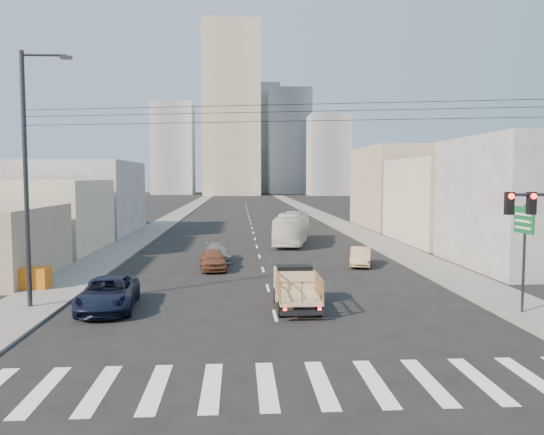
{
  "coord_description": "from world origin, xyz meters",
  "views": [
    {
      "loc": [
        -1.61,
        -21.36,
        6.19
      ],
      "look_at": [
        0.64,
        14.35,
        3.5
      ],
      "focal_mm": 35.0,
      "sensor_mm": 36.0,
      "label": 1
    }
  ],
  "objects": [
    {
      "name": "midrise_east",
      "position": [
        30.0,
        165.0,
        14.0
      ],
      "size": [
        14.0,
        14.0,
        28.0
      ],
      "primitive_type": "cube",
      "color": "gray",
      "rests_on": "ground"
    },
    {
      "name": "streetlamp_left",
      "position": [
        -11.39,
        4.0,
        6.44
      ],
      "size": [
        2.36,
        0.25,
        12.0
      ],
      "color": "#2D2D33",
      "rests_on": "ground"
    },
    {
      "name": "midrise_back",
      "position": [
        6.0,
        200.0,
        22.0
      ],
      "size": [
        18.0,
        18.0,
        44.0
      ],
      "primitive_type": "cube",
      "color": "gray",
      "rests_on": "ground"
    },
    {
      "name": "bldg_left_mid",
      "position": [
        -19.0,
        24.0,
        3.0
      ],
      "size": [
        11.0,
        12.0,
        6.0
      ],
      "primitive_type": "cube",
      "color": "#BAB296",
      "rests_on": "ground"
    },
    {
      "name": "sidewalk_left",
      "position": [
        -11.75,
        70.0,
        0.06
      ],
      "size": [
        3.5,
        180.0,
        0.12
      ],
      "primitive_type": "cube",
      "color": "slate",
      "rests_on": "ground"
    },
    {
      "name": "overhead_wires",
      "position": [
        0.0,
        1.5,
        8.97
      ],
      "size": [
        23.01,
        5.02,
        0.72
      ],
      "color": "black",
      "rests_on": "ground"
    },
    {
      "name": "bldg_right_mid",
      "position": [
        19.5,
        28.0,
        4.0
      ],
      "size": [
        11.0,
        14.0,
        8.0
      ],
      "primitive_type": "cube",
      "color": "#BAB296",
      "rests_on": "ground"
    },
    {
      "name": "sedan_tan",
      "position": [
        6.95,
        15.16,
        0.65
      ],
      "size": [
        2.31,
        4.16,
        1.3
      ],
      "primitive_type": "imported",
      "rotation": [
        0.0,
        0.0,
        -0.25
      ],
      "color": "tan",
      "rests_on": "ground"
    },
    {
      "name": "midrise_ne",
      "position": [
        18.0,
        185.0,
        20.0
      ],
      "size": [
        16.0,
        16.0,
        40.0
      ],
      "primitive_type": "cube",
      "color": "gray",
      "rests_on": "ground"
    },
    {
      "name": "sidewalk_right",
      "position": [
        11.75,
        70.0,
        0.06
      ],
      "size": [
        3.5,
        180.0,
        0.12
      ],
      "primitive_type": "cube",
      "color": "slate",
      "rests_on": "ground"
    },
    {
      "name": "bldg_left_far",
      "position": [
        -19.5,
        39.0,
        4.0
      ],
      "size": [
        12.0,
        16.0,
        8.0
      ],
      "primitive_type": "cube",
      "color": "gray",
      "rests_on": "ground"
    },
    {
      "name": "ground",
      "position": [
        0.0,
        0.0,
        0.0
      ],
      "size": [
        420.0,
        420.0,
        0.0
      ],
      "primitive_type": "plane",
      "color": "black",
      "rests_on": "ground"
    },
    {
      "name": "sedan_brown",
      "position": [
        -3.36,
        14.19,
        0.71
      ],
      "size": [
        2.12,
        4.32,
        1.42
      ],
      "primitive_type": "imported",
      "rotation": [
        0.0,
        0.0,
        0.11
      ],
      "color": "brown",
      "rests_on": "ground"
    },
    {
      "name": "sedan_grey",
      "position": [
        -3.21,
        17.67,
        0.62
      ],
      "size": [
        2.22,
        4.44,
        1.24
      ],
      "primitive_type": "imported",
      "rotation": [
        0.0,
        0.0,
        0.12
      ],
      "color": "slate",
      "rests_on": "ground"
    },
    {
      "name": "crosswalk",
      "position": [
        0.02,
        -6.0,
        0.01
      ],
      "size": [
        18.59,
        3.8,
        0.01
      ],
      "color": "silver",
      "rests_on": "ground"
    },
    {
      "name": "high_rise_tower",
      "position": [
        -4.0,
        170.0,
        30.0
      ],
      "size": [
        20.0,
        20.0,
        60.0
      ],
      "primitive_type": "cube",
      "color": "tan",
      "rests_on": "ground"
    },
    {
      "name": "bldg_right_near",
      "position": [
        19.0,
        14.0,
        4.5
      ],
      "size": [
        10.0,
        12.0,
        9.0
      ],
      "primitive_type": "cube",
      "color": "gray",
      "rests_on": "ground"
    },
    {
      "name": "green_sign",
      "position": [
        11.16,
        1.5,
        3.74
      ],
      "size": [
        0.18,
        1.6,
        5.0
      ],
      "color": "#2D2D33",
      "rests_on": "ground"
    },
    {
      "name": "flatbed_pickup",
      "position": [
        1.1,
        3.32,
        1.09
      ],
      "size": [
        1.95,
        4.41,
        1.9
      ],
      "color": "tan",
      "rests_on": "ground"
    },
    {
      "name": "midrise_nw",
      "position": [
        -26.0,
        180.0,
        17.0
      ],
      "size": [
        15.0,
        15.0,
        34.0
      ],
      "primitive_type": "cube",
      "color": "gray",
      "rests_on": "ground"
    },
    {
      "name": "bldg_right_far",
      "position": [
        20.0,
        44.0,
        5.0
      ],
      "size": [
        12.0,
        16.0,
        10.0
      ],
      "primitive_type": "cube",
      "color": "gray",
      "rests_on": "ground"
    },
    {
      "name": "lane_dashes",
      "position": [
        0.0,
        53.0,
        0.01
      ],
      "size": [
        0.15,
        104.0,
        0.01
      ],
      "color": "silver",
      "rests_on": "ground"
    },
    {
      "name": "crate_stack",
      "position": [
        -13.0,
        8.22,
        0.69
      ],
      "size": [
        1.8,
        1.2,
        1.14
      ],
      "color": "#C86412",
      "rests_on": "sidewalk_left"
    },
    {
      "name": "city_bus",
      "position": [
        3.39,
        27.99,
        1.44
      ],
      "size": [
        4.45,
        10.62,
        2.88
      ],
      "primitive_type": "imported",
      "rotation": [
        0.0,
        0.0,
        -0.2
      ],
      "color": "silver",
      "rests_on": "ground"
    },
    {
      "name": "navy_pickup",
      "position": [
        -7.75,
        3.59,
        0.75
      ],
      "size": [
        2.93,
        5.57,
        1.5
      ],
      "primitive_type": "imported",
      "rotation": [
        0.0,
        0.0,
        0.08
      ],
      "color": "black",
      "rests_on": "ground"
    }
  ]
}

